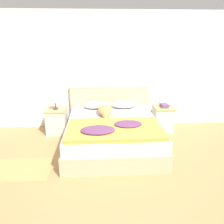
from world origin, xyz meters
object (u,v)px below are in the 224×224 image
at_px(nightstand_right, 163,118).
at_px(book_stack, 164,106).
at_px(table_lamp, 55,99).
at_px(dog, 105,111).
at_px(bed, 113,133).
at_px(nightstand_left, 57,121).
at_px(pillow_left, 97,105).
at_px(pillow_right, 124,104).

xyz_separation_m(nightstand_right, book_stack, (0.00, -0.01, 0.30)).
distance_m(book_stack, table_lamp, 2.38).
xyz_separation_m(nightstand_right, dog, (-1.31, -0.36, 0.33)).
distance_m(bed, nightstand_right, 1.37).
relative_size(nightstand_left, nightstand_right, 1.00).
height_order(pillow_left, table_lamp, table_lamp).
height_order(pillow_left, pillow_right, same).
relative_size(dog, book_stack, 3.34).
bearing_deg(pillow_left, book_stack, -2.68).
distance_m(pillow_left, book_stack, 1.49).
distance_m(dog, book_stack, 1.36).
height_order(bed, table_lamp, table_lamp).
bearing_deg(bed, pillow_left, 111.76).
bearing_deg(nightstand_right, bed, -149.42).
distance_m(nightstand_right, dog, 1.40).
xyz_separation_m(bed, pillow_left, (-0.30, 0.76, 0.35)).
bearing_deg(book_stack, bed, -149.81).
bearing_deg(pillow_right, nightstand_right, -3.97).
bearing_deg(book_stack, pillow_right, 175.48).
relative_size(pillow_right, book_stack, 2.48).
bearing_deg(table_lamp, pillow_left, 4.19).
height_order(nightstand_right, dog, dog).
relative_size(nightstand_right, dog, 0.71).
bearing_deg(pillow_left, nightstand_right, -2.35).
xyz_separation_m(bed, nightstand_left, (-1.18, 0.70, 0.02)).
relative_size(bed, book_stack, 8.64).
bearing_deg(pillow_left, bed, -68.24).
bearing_deg(book_stack, pillow_left, 177.32).
bearing_deg(pillow_right, pillow_left, 180.00).
xyz_separation_m(nightstand_left, dog, (1.05, -0.36, 0.33)).
height_order(pillow_left, dog, dog).
bearing_deg(pillow_right, bed, -111.76).
relative_size(bed, nightstand_right, 3.62).
relative_size(bed, dog, 2.58).
bearing_deg(nightstand_left, table_lamp, -90.00).
distance_m(nightstand_right, pillow_right, 0.94).
relative_size(nightstand_right, table_lamp, 1.84).
height_order(dog, table_lamp, table_lamp).
xyz_separation_m(nightstand_left, pillow_left, (0.88, 0.06, 0.33)).
xyz_separation_m(dog, table_lamp, (-1.05, 0.35, 0.16)).
relative_size(nightstand_left, pillow_left, 0.96).
bearing_deg(bed, pillow_right, 68.24).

